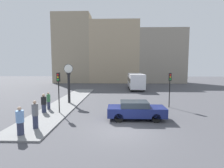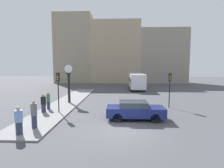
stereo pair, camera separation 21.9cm
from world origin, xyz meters
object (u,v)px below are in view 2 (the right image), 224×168
(pedestrian_blue_stripe, at_px, (19,121))
(pedestrian_grey_jacket, at_px, (34,114))
(bus_distant, at_px, (137,80))
(traffic_light_far, at_px, (170,83))
(street_clock, at_px, (69,83))
(pedestrian_black_jacket, at_px, (43,103))
(pedestrian_green_hoodie, at_px, (48,101))
(sedan_car, at_px, (135,110))
(traffic_light_near, at_px, (58,84))

(pedestrian_blue_stripe, xyz_separation_m, pedestrian_grey_jacket, (0.37, 1.08, 0.09))
(bus_distant, distance_m, traffic_light_far, 13.71)
(street_clock, height_order, pedestrian_black_jacket, street_clock)
(bus_distant, distance_m, street_clock, 14.78)
(pedestrian_grey_jacket, bearing_deg, pedestrian_blue_stripe, -108.77)
(pedestrian_green_hoodie, xyz_separation_m, pedestrian_black_jacket, (0.03, -1.12, -0.01))
(bus_distant, relative_size, pedestrian_blue_stripe, 4.45)
(pedestrian_grey_jacket, bearing_deg, pedestrian_green_hoodie, 102.70)
(pedestrian_grey_jacket, distance_m, pedestrian_green_hoodie, 5.05)
(pedestrian_grey_jacket, distance_m, pedestrian_black_jacket, 3.96)
(pedestrian_green_hoodie, distance_m, pedestrian_black_jacket, 1.12)
(bus_distant, height_order, traffic_light_far, traffic_light_far)
(pedestrian_grey_jacket, relative_size, pedestrian_black_jacket, 1.11)
(pedestrian_blue_stripe, height_order, pedestrian_grey_jacket, pedestrian_grey_jacket)
(bus_distant, distance_m, pedestrian_black_jacket, 18.81)
(sedan_car, xyz_separation_m, pedestrian_green_hoodie, (-7.73, 2.51, 0.17))
(pedestrian_blue_stripe, bearing_deg, bus_distant, 67.42)
(street_clock, bearing_deg, pedestrian_green_hoodie, -109.42)
(sedan_car, relative_size, traffic_light_far, 1.28)
(sedan_car, bearing_deg, pedestrian_blue_stripe, -153.44)
(traffic_light_far, bearing_deg, pedestrian_black_jacket, -166.80)
(pedestrian_green_hoodie, bearing_deg, pedestrian_grey_jacket, -77.30)
(pedestrian_blue_stripe, xyz_separation_m, pedestrian_green_hoodie, (-0.74, 6.00, -0.01))
(traffic_light_near, relative_size, pedestrian_grey_jacket, 1.91)
(bus_distant, xyz_separation_m, pedestrian_green_hoodie, (-9.52, -15.11, -0.68))
(pedestrian_green_hoodie, bearing_deg, traffic_light_far, 7.75)
(traffic_light_near, height_order, pedestrian_blue_stripe, traffic_light_near)
(street_clock, relative_size, pedestrian_green_hoodie, 2.64)
(bus_distant, bearing_deg, pedestrian_green_hoodie, -122.22)
(bus_distant, xyz_separation_m, traffic_light_near, (-8.18, -16.18, 0.99))
(bus_distant, bearing_deg, pedestrian_black_jacket, -120.32)
(traffic_light_far, bearing_deg, pedestrian_blue_stripe, -144.73)
(traffic_light_near, distance_m, pedestrian_grey_jacket, 4.17)
(traffic_light_near, bearing_deg, traffic_light_far, 14.59)
(sedan_car, height_order, bus_distant, bus_distant)
(traffic_light_near, distance_m, pedestrian_green_hoodie, 2.39)
(pedestrian_green_hoodie, height_order, pedestrian_black_jacket, pedestrian_black_jacket)
(pedestrian_black_jacket, bearing_deg, traffic_light_far, 13.20)
(pedestrian_black_jacket, bearing_deg, street_clock, 76.03)
(bus_distant, relative_size, pedestrian_grey_jacket, 4.08)
(traffic_light_near, distance_m, street_clock, 4.10)
(pedestrian_blue_stripe, distance_m, pedestrian_green_hoodie, 6.05)
(traffic_light_far, distance_m, pedestrian_blue_stripe, 13.18)
(traffic_light_near, bearing_deg, bus_distant, 63.18)
(traffic_light_near, xyz_separation_m, pedestrian_blue_stripe, (-0.60, -4.93, -1.66))
(traffic_light_far, bearing_deg, street_clock, 172.00)
(sedan_car, xyz_separation_m, pedestrian_black_jacket, (-7.70, 1.39, 0.16))
(street_clock, bearing_deg, bus_distant, 55.03)
(traffic_light_near, xyz_separation_m, pedestrian_grey_jacket, (-0.23, -3.85, -1.57))
(pedestrian_blue_stripe, distance_m, pedestrian_black_jacket, 4.94)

